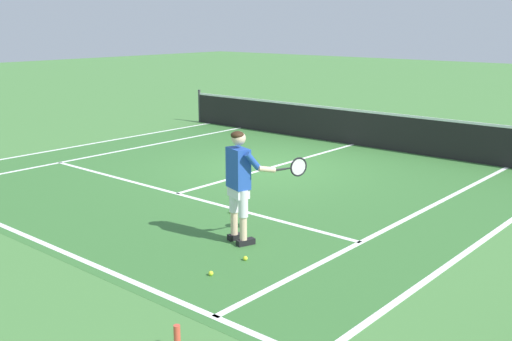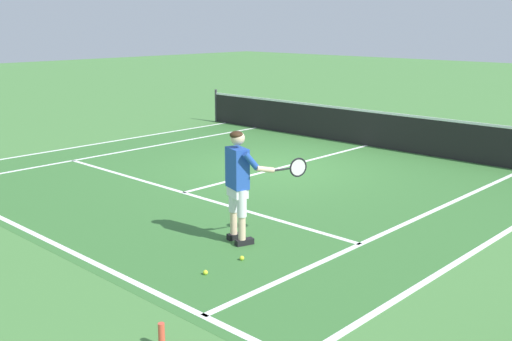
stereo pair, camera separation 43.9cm
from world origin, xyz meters
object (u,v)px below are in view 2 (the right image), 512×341
(tennis_ball_near_feet, at_px, (205,272))
(water_bottle, at_px, (162,335))
(tennis_player, at_px, (239,179))
(tennis_ball_mid_court, at_px, (242,258))
(tennis_ball_by_baseline, at_px, (234,211))

(tennis_ball_near_feet, bearing_deg, water_bottle, -55.76)
(tennis_player, xyz_separation_m, tennis_ball_mid_court, (0.53, -0.49, -0.96))
(tennis_ball_near_feet, distance_m, water_bottle, 1.87)
(tennis_ball_near_feet, xyz_separation_m, tennis_ball_mid_court, (-0.00, 0.69, 0.00))
(tennis_player, height_order, tennis_ball_by_baseline, tennis_player)
(tennis_player, relative_size, water_bottle, 6.36)
(tennis_player, xyz_separation_m, water_bottle, (1.58, -2.72, -0.85))
(tennis_player, distance_m, tennis_ball_near_feet, 1.61)
(tennis_ball_near_feet, bearing_deg, tennis_ball_by_baseline, 127.21)
(tennis_ball_by_baseline, bearing_deg, tennis_ball_mid_court, -41.83)
(tennis_ball_mid_court, relative_size, water_bottle, 0.25)
(tennis_ball_mid_court, bearing_deg, water_bottle, -64.71)
(tennis_ball_near_feet, xyz_separation_m, water_bottle, (1.05, -1.54, 0.10))
(tennis_ball_by_baseline, bearing_deg, tennis_player, -41.35)
(tennis_player, distance_m, tennis_ball_mid_court, 1.20)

